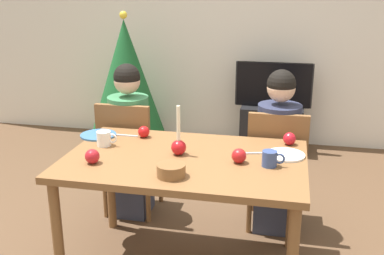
% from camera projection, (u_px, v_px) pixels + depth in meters
% --- Properties ---
extents(back_wall, '(6.40, 0.10, 2.60)m').
position_uv_depth(back_wall, '(239.00, 23.00, 4.93)').
color(back_wall, silver).
rests_on(back_wall, ground).
extents(dining_table, '(1.40, 0.90, 0.75)m').
position_uv_depth(dining_table, '(185.00, 170.00, 2.70)').
color(dining_table, brown).
rests_on(dining_table, ground).
extents(chair_left, '(0.40, 0.40, 0.90)m').
position_uv_depth(chair_left, '(129.00, 152.00, 3.43)').
color(chair_left, brown).
rests_on(chair_left, ground).
extents(chair_right, '(0.40, 0.40, 0.90)m').
position_uv_depth(chair_right, '(277.00, 164.00, 3.21)').
color(chair_right, brown).
rests_on(chair_right, ground).
extents(person_left_child, '(0.30, 0.30, 1.17)m').
position_uv_depth(person_left_child, '(130.00, 143.00, 3.45)').
color(person_left_child, '#33384C').
rests_on(person_left_child, ground).
extents(person_right_child, '(0.30, 0.30, 1.17)m').
position_uv_depth(person_right_child, '(277.00, 154.00, 3.23)').
color(person_right_child, '#33384C').
rests_on(person_right_child, ground).
extents(tv_stand, '(0.64, 0.40, 0.48)m').
position_uv_depth(tv_stand, '(271.00, 128.00, 4.89)').
color(tv_stand, black).
rests_on(tv_stand, ground).
extents(tv, '(0.79, 0.05, 0.46)m').
position_uv_depth(tv, '(274.00, 85.00, 4.75)').
color(tv, black).
rests_on(tv, tv_stand).
extents(christmas_tree, '(0.80, 0.80, 1.45)m').
position_uv_depth(christmas_tree, '(126.00, 79.00, 4.82)').
color(christmas_tree, brown).
rests_on(christmas_tree, ground).
extents(candle_centerpiece, '(0.09, 0.09, 0.30)m').
position_uv_depth(candle_centerpiece, '(179.00, 144.00, 2.70)').
color(candle_centerpiece, red).
rests_on(candle_centerpiece, dining_table).
extents(plate_left, '(0.24, 0.24, 0.01)m').
position_uv_depth(plate_left, '(98.00, 135.00, 3.05)').
color(plate_left, teal).
rests_on(plate_left, dining_table).
extents(plate_right, '(0.23, 0.23, 0.01)m').
position_uv_depth(plate_right, '(285.00, 155.00, 2.70)').
color(plate_right, white).
rests_on(plate_right, dining_table).
extents(mug_left, '(0.13, 0.09, 0.09)m').
position_uv_depth(mug_left, '(104.00, 139.00, 2.85)').
color(mug_left, white).
rests_on(mug_left, dining_table).
extents(mug_right, '(0.13, 0.08, 0.09)m').
position_uv_depth(mug_right, '(270.00, 159.00, 2.54)').
color(mug_right, '#33477F').
rests_on(mug_right, dining_table).
extents(fork_left, '(0.18, 0.02, 0.01)m').
position_uv_depth(fork_left, '(125.00, 135.00, 3.05)').
color(fork_left, silver).
rests_on(fork_left, dining_table).
extents(fork_right, '(0.18, 0.06, 0.01)m').
position_uv_depth(fork_right, '(256.00, 153.00, 2.73)').
color(fork_right, silver).
rests_on(fork_right, dining_table).
extents(bowl_walnuts, '(0.15, 0.15, 0.07)m').
position_uv_depth(bowl_walnuts, '(171.00, 170.00, 2.41)').
color(bowl_walnuts, brown).
rests_on(bowl_walnuts, dining_table).
extents(apple_near_candle, '(0.08, 0.08, 0.08)m').
position_uv_depth(apple_near_candle, '(239.00, 156.00, 2.58)').
color(apple_near_candle, '#B0181B').
rests_on(apple_near_candle, dining_table).
extents(apple_by_left_plate, '(0.08, 0.08, 0.08)m').
position_uv_depth(apple_by_left_plate, '(289.00, 139.00, 2.87)').
color(apple_by_left_plate, red).
rests_on(apple_by_left_plate, dining_table).
extents(apple_by_right_mug, '(0.08, 0.08, 0.08)m').
position_uv_depth(apple_by_right_mug, '(92.00, 156.00, 2.58)').
color(apple_by_right_mug, '#AC1A23').
rests_on(apple_by_right_mug, dining_table).
extents(apple_far_edge, '(0.08, 0.08, 0.08)m').
position_uv_depth(apple_far_edge, '(144.00, 132.00, 3.01)').
color(apple_far_edge, red).
rests_on(apple_far_edge, dining_table).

